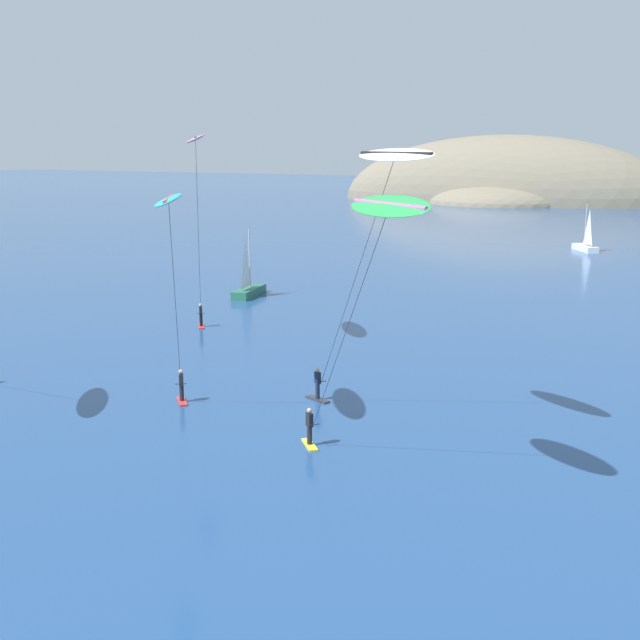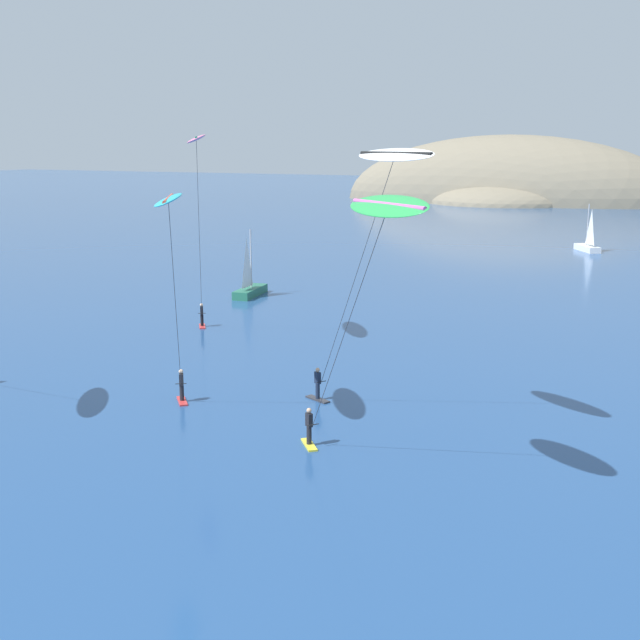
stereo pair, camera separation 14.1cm
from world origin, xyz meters
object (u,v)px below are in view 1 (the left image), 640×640
at_px(kitesurfer_pink, 196,158).
at_px(kitesurfer_white, 385,184).
at_px(sailboat_near, 250,288).
at_px(sailboat_far, 584,245).
at_px(kitesurfer_cyan, 170,220).
at_px(kitesurfer_green, 380,232).

bearing_deg(kitesurfer_pink, kitesurfer_white, -31.50).
bearing_deg(kitesurfer_pink, sailboat_near, 109.97).
height_order(kitesurfer_pink, kitesurfer_white, kitesurfer_pink).
xyz_separation_m(sailboat_far, kitesurfer_cyan, (-8.20, -72.99, 8.90)).
bearing_deg(sailboat_far, kitesurfer_pink, -105.02).
relative_size(sailboat_near, kitesurfer_white, 0.47).
bearing_deg(sailboat_far, kitesurfer_white, -89.59).
bearing_deg(kitesurfer_pink, sailboat_far, 74.98).
height_order(sailboat_far, kitesurfer_cyan, kitesurfer_cyan).
height_order(sailboat_far, kitesurfer_white, kitesurfer_white).
distance_m(kitesurfer_cyan, kitesurfer_green, 11.18).
xyz_separation_m(sailboat_near, sailboat_far, (21.86, 43.13, 0.00)).
bearing_deg(sailboat_near, kitesurfer_white, -49.69).
distance_m(kitesurfer_green, kitesurfer_white, 6.64).
xyz_separation_m(sailboat_near, kitesurfer_cyan, (13.66, -29.86, 8.90)).
xyz_separation_m(kitesurfer_green, kitesurfer_white, (-2.16, 6.13, 1.35)).
bearing_deg(kitesurfer_green, kitesurfer_white, 109.42).
relative_size(sailboat_near, sailboat_far, 1.05).
xyz_separation_m(kitesurfer_pink, kitesurfer_white, (16.45, -10.08, -0.81)).
height_order(sailboat_far, kitesurfer_green, kitesurfer_green).
bearing_deg(kitesurfer_green, sailboat_far, 92.02).
distance_m(sailboat_near, kitesurfer_cyan, 34.02).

